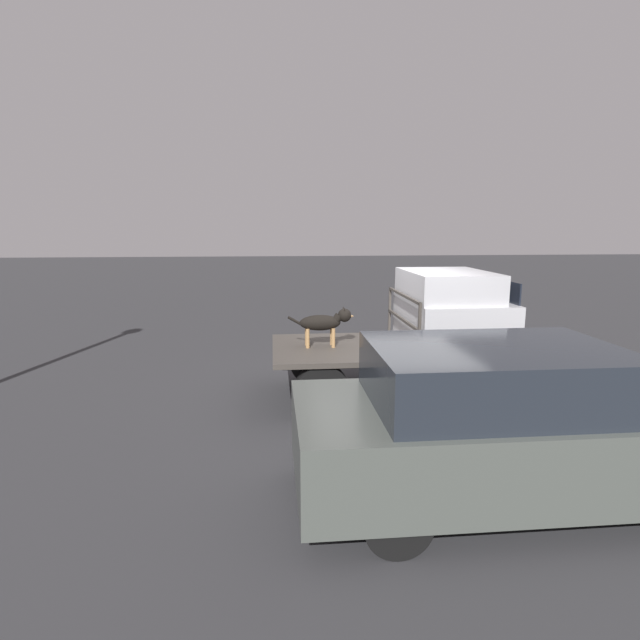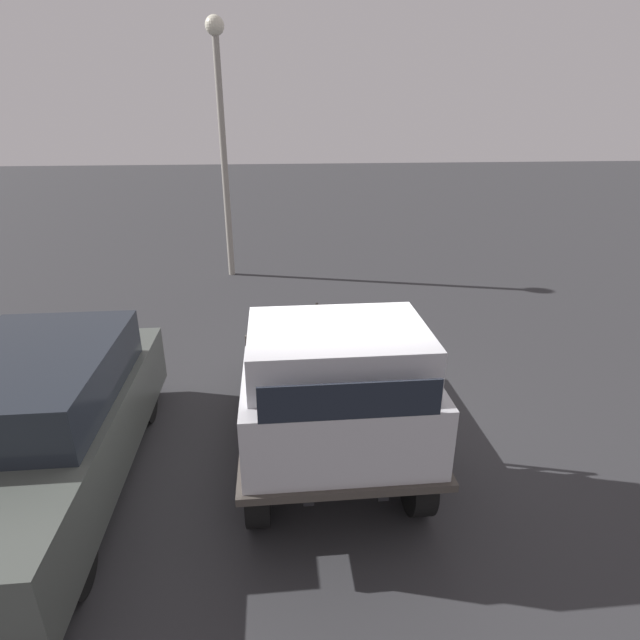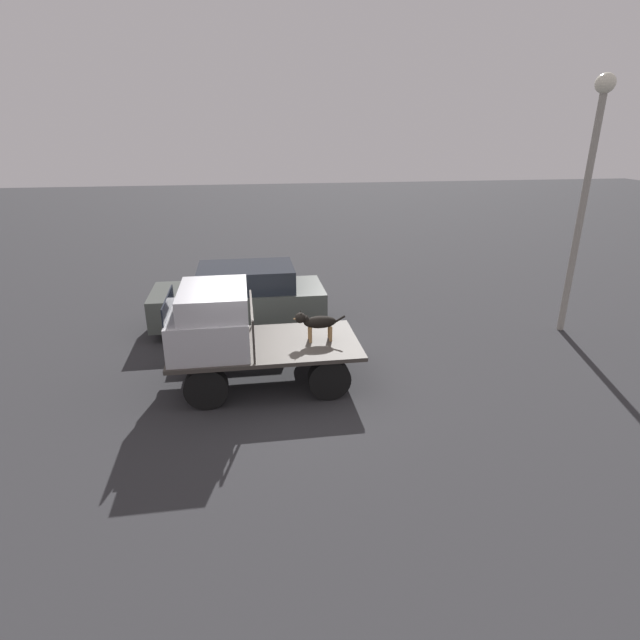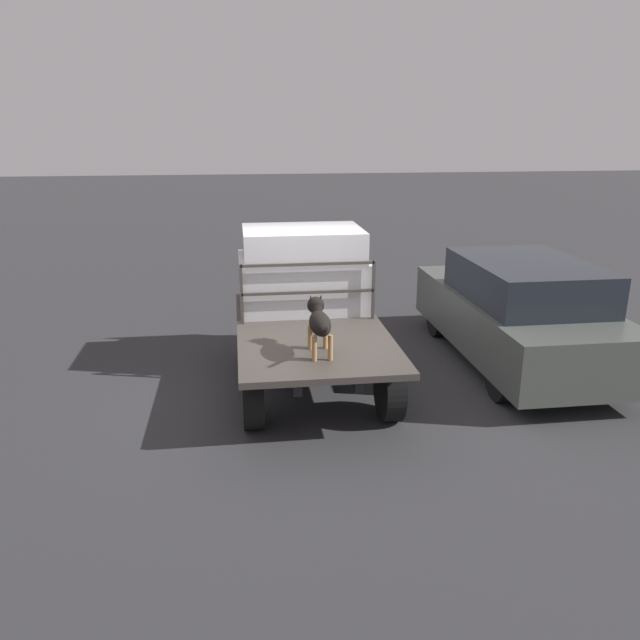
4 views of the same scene
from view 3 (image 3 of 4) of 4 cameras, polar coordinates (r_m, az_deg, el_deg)
The scene contains 7 objects.
ground_plane at distance 10.39m, azimuth -6.05°, elevation -7.03°, with size 80.00×80.00×0.00m, color #2D2D30.
flatbed_truck at distance 10.11m, azimuth -6.18°, elevation -3.92°, with size 3.71×1.99×0.87m.
truck_cab at distance 9.82m, azimuth -12.35°, elevation 0.08°, with size 1.49×1.87×1.19m.
truck_headboard at distance 9.80m, azimuth -7.78°, elevation 0.27°, with size 0.04×1.87×0.83m.
dog at distance 9.93m, azimuth -0.52°, elevation -0.22°, with size 1.06×0.25×0.64m.
parked_sedan at distance 13.03m, azimuth -9.03°, elevation 2.62°, with size 4.35×1.83×1.62m.
light_pole_near at distance 13.56m, azimuth 28.36°, elevation 14.50°, with size 0.43×0.43×6.01m.
Camera 3 is at (0.32, 9.18, 4.85)m, focal length 28.00 mm.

